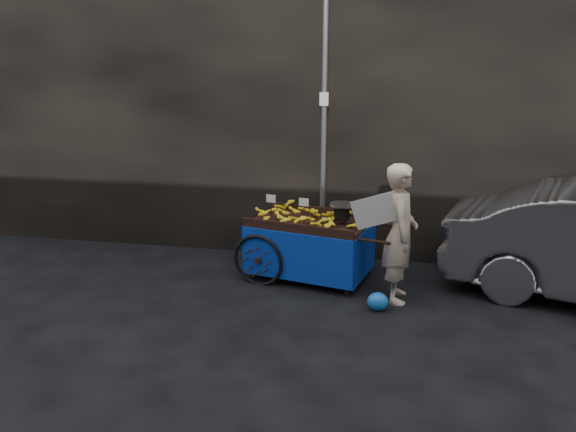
# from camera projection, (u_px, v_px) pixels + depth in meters

# --- Properties ---
(ground) EXTENTS (80.00, 80.00, 0.00)m
(ground) POSITION_uv_depth(u_px,v_px,m) (285.00, 297.00, 7.17)
(ground) COLOR black
(ground) RESTS_ON ground
(building_wall) EXTENTS (13.50, 2.00, 5.00)m
(building_wall) POSITION_uv_depth(u_px,v_px,m) (341.00, 86.00, 8.86)
(building_wall) COLOR black
(building_wall) RESTS_ON ground
(street_pole) EXTENTS (0.12, 0.10, 4.00)m
(street_pole) POSITION_uv_depth(u_px,v_px,m) (324.00, 128.00, 7.79)
(street_pole) COLOR slate
(street_pole) RESTS_ON ground
(banana_cart) EXTENTS (2.31, 1.41, 1.17)m
(banana_cart) POSITION_uv_depth(u_px,v_px,m) (306.00, 227.00, 7.65)
(banana_cart) COLOR black
(banana_cart) RESTS_ON ground
(vendor) EXTENTS (0.84, 0.65, 1.75)m
(vendor) POSITION_uv_depth(u_px,v_px,m) (400.00, 233.00, 6.87)
(vendor) COLOR #C4AB92
(vendor) RESTS_ON ground
(plastic_bag) EXTENTS (0.25, 0.20, 0.23)m
(plastic_bag) POSITION_uv_depth(u_px,v_px,m) (378.00, 302.00, 6.77)
(plastic_bag) COLOR blue
(plastic_bag) RESTS_ON ground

